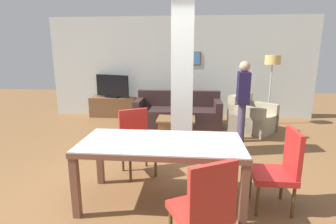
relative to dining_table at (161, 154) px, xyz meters
name	(u,v)px	position (x,y,z in m)	size (l,w,h in m)	color
ground_plane	(162,201)	(0.00, 0.00, -0.62)	(18.00, 18.00, 0.00)	brown
back_wall	(180,68)	(0.00, 4.40, 0.73)	(7.20, 0.09, 2.70)	silver
divider_pillar	(182,78)	(0.18, 1.54, 0.73)	(0.36, 0.40, 2.70)	silver
dining_table	(161,154)	(0.00, 0.00, 0.00)	(1.89, 0.87, 0.78)	brown
dining_chair_far_left	(136,140)	(-0.47, 0.78, -0.12)	(0.63, 0.63, 0.95)	red
dining_chair_head_right	(280,167)	(1.36, 0.00, -0.12)	(0.46, 0.46, 0.95)	red
dining_chair_near_right	(204,206)	(0.46, -0.85, -0.12)	(0.62, 0.62, 0.95)	#B32B24
sofa	(178,114)	(0.01, 3.45, -0.34)	(2.08, 0.85, 0.82)	#342323
armchair	(251,119)	(1.70, 3.08, -0.34)	(1.17, 1.16, 0.82)	tan
coffee_table	(176,127)	(0.02, 2.48, -0.41)	(0.79, 0.58, 0.42)	brown
bottle	(182,112)	(0.14, 2.64, -0.10)	(0.08, 0.08, 0.27)	#B2B7BC
tv_stand	(113,107)	(-1.84, 4.12, -0.35)	(1.26, 0.40, 0.54)	brown
tv_screen	(112,87)	(-1.84, 4.12, 0.22)	(0.98, 0.38, 0.62)	black
floor_lamp	(272,66)	(2.25, 3.70, 0.82)	(0.36, 0.36, 1.70)	#B7B7BC
standing_person	(243,96)	(1.35, 2.40, 0.30)	(0.24, 0.39, 1.61)	#463B57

